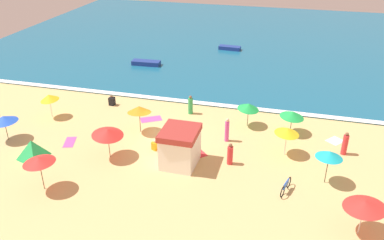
% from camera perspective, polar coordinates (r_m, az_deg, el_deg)
% --- Properties ---
extents(ground_plane, '(60.00, 60.00, 0.00)m').
position_cam_1_polar(ground_plane, '(30.70, -3.84, -2.21)').
color(ground_plane, '#D8B775').
extents(ocean_water, '(60.00, 44.00, 0.10)m').
position_cam_1_polar(ocean_water, '(56.04, 5.36, 11.53)').
color(ocean_water, '#196084').
rests_on(ocean_water, ground_plane).
extents(wave_breaker_foam, '(57.00, 0.70, 0.01)m').
position_cam_1_polar(wave_breaker_foam, '(36.03, -0.70, 2.69)').
color(wave_breaker_foam, white).
rests_on(wave_breaker_foam, ocean_water).
extents(lifeguard_cabana, '(2.40, 2.73, 2.60)m').
position_cam_1_polar(lifeguard_cabana, '(26.62, -1.73, -3.82)').
color(lifeguard_cabana, white).
rests_on(lifeguard_cabana, ground_plane).
extents(beach_umbrella_0, '(2.84, 2.82, 2.27)m').
position_cam_1_polar(beach_umbrella_0, '(27.64, -11.94, -1.73)').
color(beach_umbrella_0, '#4C3823').
rests_on(beach_umbrella_0, ground_plane).
extents(beach_umbrella_1, '(2.17, 2.17, 2.11)m').
position_cam_1_polar(beach_umbrella_1, '(34.69, -19.69, 3.05)').
color(beach_umbrella_1, silver).
rests_on(beach_umbrella_1, ground_plane).
extents(beach_umbrella_2, '(1.93, 1.91, 2.11)m').
position_cam_1_polar(beach_umbrella_2, '(28.13, 13.40, -1.57)').
color(beach_umbrella_2, silver).
rests_on(beach_umbrella_2, ground_plane).
extents(beach_umbrella_3, '(2.25, 2.26, 2.33)m').
position_cam_1_polar(beach_umbrella_3, '(25.79, 18.99, -4.66)').
color(beach_umbrella_3, '#4C3823').
rests_on(beach_umbrella_3, ground_plane).
extents(beach_umbrella_4, '(2.28, 2.26, 1.94)m').
position_cam_1_polar(beach_umbrella_4, '(31.14, 14.10, 0.80)').
color(beach_umbrella_4, '#4C3823').
rests_on(beach_umbrella_4, ground_plane).
extents(beach_umbrella_5, '(2.24, 2.21, 2.05)m').
position_cam_1_polar(beach_umbrella_5, '(31.55, 8.06, 1.92)').
color(beach_umbrella_5, '#4C3823').
rests_on(beach_umbrella_5, ground_plane).
extents(beach_umbrella_6, '(2.26, 2.29, 2.27)m').
position_cam_1_polar(beach_umbrella_6, '(30.57, -7.53, 1.52)').
color(beach_umbrella_6, '#4C3823').
rests_on(beach_umbrella_6, ground_plane).
extents(beach_umbrella_7, '(2.02, 2.00, 2.34)m').
position_cam_1_polar(beach_umbrella_7, '(25.49, -21.00, -5.35)').
color(beach_umbrella_7, '#4C3823').
rests_on(beach_umbrella_7, ground_plane).
extents(beach_umbrella_8, '(2.19, 2.17, 2.02)m').
position_cam_1_polar(beach_umbrella_8, '(32.37, -25.25, 0.13)').
color(beach_umbrella_8, '#4C3823').
rests_on(beach_umbrella_8, ground_plane).
extents(beach_umbrella_9, '(2.53, 2.51, 2.22)m').
position_cam_1_polar(beach_umbrella_9, '(22.56, 23.40, -10.97)').
color(beach_umbrella_9, silver).
rests_on(beach_umbrella_9, ground_plane).
extents(beach_tent, '(2.71, 2.83, 1.31)m').
position_cam_1_polar(beach_tent, '(29.81, -21.79, -3.81)').
color(beach_tent, green).
rests_on(beach_tent, ground_plane).
extents(parked_bicycle, '(0.58, 1.76, 0.76)m').
position_cam_1_polar(parked_bicycle, '(25.22, 13.22, -9.18)').
color(parked_bicycle, black).
rests_on(parked_bicycle, ground_plane).
extents(beachgoer_0, '(0.50, 0.50, 0.95)m').
position_cam_1_polar(beachgoer_0, '(36.09, -11.34, 2.68)').
color(beachgoer_0, black).
rests_on(beachgoer_0, ground_plane).
extents(beachgoer_1, '(0.42, 0.42, 1.72)m').
position_cam_1_polar(beachgoer_1, '(29.90, 20.96, -3.23)').
color(beachgoer_1, red).
rests_on(beachgoer_1, ground_plane).
extents(beachgoer_2, '(0.37, 0.37, 1.87)m').
position_cam_1_polar(beachgoer_2, '(29.60, 5.01, -1.43)').
color(beachgoer_2, '#D84CA5').
rests_on(beachgoer_2, ground_plane).
extents(beachgoer_3, '(0.40, 0.40, 1.64)m').
position_cam_1_polar(beachgoer_3, '(33.69, -0.22, 2.10)').
color(beachgoer_3, green).
rests_on(beachgoer_3, ground_plane).
extents(beachgoer_4, '(0.54, 0.54, 0.81)m').
position_cam_1_polar(beachgoer_4, '(28.81, -5.29, -3.62)').
color(beachgoer_4, orange).
rests_on(beachgoer_4, ground_plane).
extents(beachgoer_5, '(0.55, 0.55, 1.58)m').
position_cam_1_polar(beachgoer_5, '(27.03, 5.45, -4.91)').
color(beachgoer_5, red).
rests_on(beachgoer_5, ground_plane).
extents(beach_towel_0, '(1.20, 1.73, 0.01)m').
position_cam_1_polar(beach_towel_0, '(31.11, -17.01, -3.02)').
color(beach_towel_0, '#D84CA5').
rests_on(beach_towel_0, ground_plane).
extents(beach_towel_1, '(1.52, 1.55, 0.01)m').
position_cam_1_polar(beach_towel_1, '(31.77, 19.71, -2.80)').
color(beach_towel_1, white).
rests_on(beach_towel_1, ground_plane).
extents(beach_towel_2, '(1.99, 1.73, 0.01)m').
position_cam_1_polar(beach_towel_2, '(33.22, -5.85, 0.12)').
color(beach_towel_2, '#D84CA5').
rests_on(beach_towel_2, ground_plane).
extents(beach_towel_3, '(1.47, 1.47, 0.01)m').
position_cam_1_polar(beach_towel_3, '(28.41, 0.90, -4.76)').
color(beach_towel_3, red).
rests_on(beach_towel_3, ground_plane).
extents(small_boat_0, '(2.71, 1.14, 0.45)m').
position_cam_1_polar(small_boat_0, '(50.76, 5.39, 10.19)').
color(small_boat_0, navy).
rests_on(small_boat_0, ocean_water).
extents(small_boat_1, '(3.19, 1.24, 0.49)m').
position_cam_1_polar(small_boat_1, '(45.37, -6.55, 8.09)').
color(small_boat_1, navy).
rests_on(small_boat_1, ocean_water).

